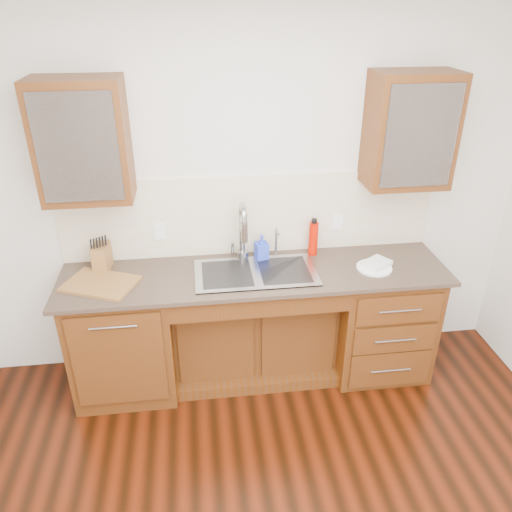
{
  "coord_description": "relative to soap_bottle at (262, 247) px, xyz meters",
  "views": [
    {
      "loc": [
        -0.38,
        -1.56,
        2.63
      ],
      "look_at": [
        0.0,
        1.4,
        1.05
      ],
      "focal_mm": 35.0,
      "sensor_mm": 36.0,
      "label": 1
    }
  ],
  "objects": [
    {
      "name": "cup_left_b",
      "position": [
        -1.08,
        -0.03,
        0.77
      ],
      "size": [
        0.13,
        0.13,
        0.09
      ],
      "primitive_type": "imported",
      "rotation": [
        0.0,
        0.0,
        -0.35
      ],
      "color": "white",
      "rests_on": "upper_cabinet_left"
    },
    {
      "name": "cup_right_b",
      "position": [
        1.08,
        -0.03,
        0.77
      ],
      "size": [
        0.13,
        0.13,
        0.09
      ],
      "primitive_type": "imported",
      "rotation": [
        0.0,
        0.0,
        0.34
      ],
      "color": "silver",
      "rests_on": "upper_cabinet_right"
    },
    {
      "name": "outlet_left",
      "position": [
        -0.72,
        0.12,
        0.11
      ],
      "size": [
        0.08,
        0.01,
        0.12
      ],
      "primitive_type": "cube",
      "color": "white",
      "rests_on": "backsplash"
    },
    {
      "name": "upper_cabinet_right",
      "position": [
        0.98,
        -0.03,
        0.82
      ],
      "size": [
        0.55,
        0.34,
        0.75
      ],
      "primitive_type": "cube",
      "color": "#593014",
      "rests_on": "wall_back"
    },
    {
      "name": "filter_tap",
      "position": [
        0.11,
        0.04,
        0.02
      ],
      "size": [
        0.02,
        0.02,
        0.24
      ],
      "primitive_type": "cylinder",
      "color": "#999993",
      "rests_on": "countertop"
    },
    {
      "name": "dish_towel",
      "position": [
        0.79,
        -0.22,
        -0.07
      ],
      "size": [
        0.24,
        0.22,
        0.03
      ],
      "primitive_type": "cube",
      "rotation": [
        0.0,
        0.0,
        0.58
      ],
      "color": "beige",
      "rests_on": "plate"
    },
    {
      "name": "cutting_board",
      "position": [
        -1.11,
        -0.23,
        -0.09
      ],
      "size": [
        0.54,
        0.47,
        0.02
      ],
      "primitive_type": "cube",
      "rotation": [
        0.0,
        0.0,
        -0.41
      ],
      "color": "olive",
      "rests_on": "countertop"
    },
    {
      "name": "plate",
      "position": [
        0.77,
        -0.24,
        -0.09
      ],
      "size": [
        0.33,
        0.33,
        0.01
      ],
      "primitive_type": "cylinder",
      "rotation": [
        0.0,
        0.0,
        0.42
      ],
      "color": "white",
      "rests_on": "countertop"
    },
    {
      "name": "cup_right_a",
      "position": [
        0.93,
        -0.03,
        0.76
      ],
      "size": [
        0.14,
        0.14,
        0.09
      ],
      "primitive_type": "imported",
      "rotation": [
        0.0,
        0.0,
        0.21
      ],
      "color": "white",
      "rests_on": "upper_cabinet_right"
    },
    {
      "name": "knife_block",
      "position": [
        -1.12,
        0.0,
        -0.0
      ],
      "size": [
        0.12,
        0.18,
        0.18
      ],
      "primitive_type": "cube",
      "rotation": [
        0.0,
        0.0,
        -0.12
      ],
      "color": "brown",
      "rests_on": "countertop"
    },
    {
      "name": "faucet",
      "position": [
        -0.14,
        0.03,
        0.1
      ],
      "size": [
        0.04,
        0.04,
        0.4
      ],
      "primitive_type": "cylinder",
      "color": "#999993",
      "rests_on": "countertop"
    },
    {
      "name": "base_cabinet_center",
      "position": [
        -0.07,
        -0.08,
        -0.66
      ],
      "size": [
        1.2,
        0.44,
        0.7
      ],
      "primitive_type": "cube",
      "color": "#593014",
      "rests_on": "ground"
    },
    {
      "name": "countertop",
      "position": [
        -0.07,
        -0.19,
        -0.11
      ],
      "size": [
        2.7,
        0.65,
        0.03
      ],
      "primitive_type": "cube",
      "color": "#84705B",
      "rests_on": "base_cabinet_left"
    },
    {
      "name": "water_bottle",
      "position": [
        0.39,
        0.03,
        0.03
      ],
      "size": [
        0.08,
        0.08,
        0.25
      ],
      "primitive_type": "cylinder",
      "rotation": [
        0.0,
        0.0,
        0.29
      ],
      "color": "#C20F00",
      "rests_on": "countertop"
    },
    {
      "name": "base_cabinet_right",
      "position": [
        0.88,
        -0.17,
        -0.57
      ],
      "size": [
        0.7,
        0.62,
        0.88
      ],
      "primitive_type": "cube",
      "color": "#593014",
      "rests_on": "ground"
    },
    {
      "name": "base_cabinet_left",
      "position": [
        -1.02,
        -0.17,
        -0.57
      ],
      "size": [
        0.7,
        0.62,
        0.88
      ],
      "primitive_type": "cube",
      "color": "#593014",
      "rests_on": "ground"
    },
    {
      "name": "wall_back",
      "position": [
        -0.07,
        0.19,
        0.34
      ],
      "size": [
        4.0,
        0.1,
        2.7
      ],
      "primitive_type": "cube",
      "color": "silver",
      "rests_on": "ground"
    },
    {
      "name": "soap_bottle",
      "position": [
        0.0,
        0.0,
        0.0
      ],
      "size": [
        0.1,
        0.11,
        0.19
      ],
      "primitive_type": "imported",
      "rotation": [
        0.0,
        0.0,
        0.23
      ],
      "color": "blue",
      "rests_on": "countertop"
    },
    {
      "name": "cup_left_a",
      "position": [
        -1.26,
        -0.03,
        0.77
      ],
      "size": [
        0.18,
        0.18,
        0.11
      ],
      "primitive_type": "imported",
      "rotation": [
        0.0,
        0.0,
        -0.41
      ],
      "color": "white",
      "rests_on": "upper_cabinet_left"
    },
    {
      "name": "sink",
      "position": [
        -0.07,
        -0.2,
        -0.18
      ],
      "size": [
        0.84,
        0.46,
        0.19
      ],
      "primitive_type": "cube",
      "color": "#9E9EA5",
      "rests_on": "countertop"
    },
    {
      "name": "backsplash",
      "position": [
        -0.07,
        0.13,
        0.2
      ],
      "size": [
        2.7,
        0.02,
        0.59
      ],
      "primitive_type": "cube",
      "color": "beige",
      "rests_on": "wall_back"
    },
    {
      "name": "upper_cabinet_left",
      "position": [
        -1.12,
        -0.03,
        0.82
      ],
      "size": [
        0.55,
        0.34,
        0.75
      ],
      "primitive_type": "cube",
      "color": "#593014",
      "rests_on": "wall_back"
    },
    {
      "name": "outlet_right",
      "position": [
        0.58,
        0.12,
        0.11
      ],
      "size": [
        0.08,
        0.01,
        0.12
      ],
      "primitive_type": "cube",
      "color": "white",
      "rests_on": "backsplash"
    }
  ]
}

